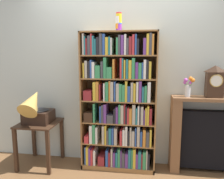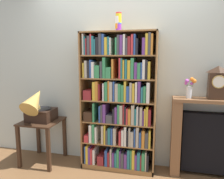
# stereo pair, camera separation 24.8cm
# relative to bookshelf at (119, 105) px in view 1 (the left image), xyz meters

# --- Properties ---
(ground_plane) EXTENTS (7.97, 6.40, 0.02)m
(ground_plane) POSITION_rel_bookshelf_xyz_m (-0.01, -0.12, -0.90)
(ground_plane) COLOR brown
(wall_back) EXTENTS (4.97, 0.08, 2.65)m
(wall_back) POSITION_rel_bookshelf_xyz_m (0.08, 0.22, 0.43)
(wall_back) COLOR beige
(wall_back) RESTS_ON ground
(bookshelf) EXTENTS (0.99, 0.33, 1.85)m
(bookshelf) POSITION_rel_bookshelf_xyz_m (0.00, 0.00, 0.00)
(bookshelf) COLOR olive
(bookshelf) RESTS_ON ground
(cup_stack) EXTENTS (0.08, 0.08, 0.23)m
(cup_stack) POSITION_rel_bookshelf_xyz_m (-0.02, -0.01, 1.07)
(cup_stack) COLOR purple
(cup_stack) RESTS_ON bookshelf
(side_table_left) EXTENTS (0.52, 0.54, 0.63)m
(side_table_left) POSITION_rel_bookshelf_xyz_m (-1.12, -0.09, -0.41)
(side_table_left) COLOR #382316
(side_table_left) RESTS_ON ground
(gramophone) EXTENTS (0.35, 0.53, 0.54)m
(gramophone) POSITION_rel_bookshelf_xyz_m (-1.12, -0.17, -0.05)
(gramophone) COLOR black
(gramophone) RESTS_ON side_table_left
(fireplace_mantel) EXTENTS (1.18, 0.26, 1.02)m
(fireplace_mantel) POSITION_rel_bookshelf_xyz_m (1.28, 0.07, -0.39)
(fireplace_mantel) COLOR brown
(fireplace_mantel) RESTS_ON ground
(mantel_clock) EXTENTS (0.21, 0.13, 0.41)m
(mantel_clock) POSITION_rel_bookshelf_xyz_m (1.20, 0.04, 0.33)
(mantel_clock) COLOR #382316
(mantel_clock) RESTS_ON fireplace_mantel
(flower_vase) EXTENTS (0.14, 0.08, 0.26)m
(flower_vase) POSITION_rel_bookshelf_xyz_m (0.89, 0.04, 0.26)
(flower_vase) COLOR silver
(flower_vase) RESTS_ON fireplace_mantel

